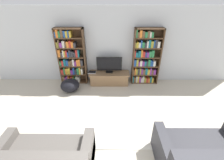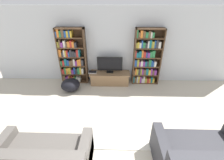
{
  "view_description": "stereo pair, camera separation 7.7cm",
  "coord_description": "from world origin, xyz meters",
  "px_view_note": "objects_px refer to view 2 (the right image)",
  "views": [
    {
      "loc": [
        -0.02,
        -0.88,
        2.83
      ],
      "look_at": [
        -0.04,
        2.91,
        0.7
      ],
      "focal_mm": 24.0,
      "sensor_mm": 36.0,
      "label": 1
    },
    {
      "loc": [
        0.06,
        -0.88,
        2.83
      ],
      "look_at": [
        -0.04,
        2.91,
        0.7
      ],
      "focal_mm": 24.0,
      "sensor_mm": 36.0,
      "label": 2
    }
  ],
  "objects_px": {
    "tv_stand": "(110,78)",
    "bookshelf_left": "(72,57)",
    "couch_right_sofa": "(201,159)",
    "beanbag_ottoman": "(71,85)",
    "laptop": "(93,72)",
    "couch_left_sectional": "(44,158)",
    "television": "(110,64)",
    "bookshelf_right": "(146,58)"
  },
  "relations": [
    {
      "from": "bookshelf_left",
      "to": "beanbag_ottoman",
      "type": "relative_size",
      "value": 3.16
    },
    {
      "from": "television",
      "to": "couch_right_sofa",
      "type": "xyz_separation_m",
      "value": [
        1.76,
        -3.16,
        -0.45
      ]
    },
    {
      "from": "tv_stand",
      "to": "television",
      "type": "bearing_deg",
      "value": 90.0
    },
    {
      "from": "tv_stand",
      "to": "beanbag_ottoman",
      "type": "relative_size",
      "value": 2.29
    },
    {
      "from": "beanbag_ottoman",
      "to": "couch_right_sofa",
      "type": "bearing_deg",
      "value": -40.51
    },
    {
      "from": "couch_left_sectional",
      "to": "couch_right_sofa",
      "type": "xyz_separation_m",
      "value": [
        2.84,
        0.03,
        0.02
      ]
    },
    {
      "from": "television",
      "to": "couch_right_sofa",
      "type": "height_order",
      "value": "television"
    },
    {
      "from": "tv_stand",
      "to": "couch_left_sectional",
      "type": "relative_size",
      "value": 0.84
    },
    {
      "from": "bookshelf_left",
      "to": "couch_right_sofa",
      "type": "height_order",
      "value": "bookshelf_left"
    },
    {
      "from": "television",
      "to": "beanbag_ottoman",
      "type": "xyz_separation_m",
      "value": [
        -1.32,
        -0.54,
        -0.54
      ]
    },
    {
      "from": "bookshelf_right",
      "to": "beanbag_ottoman",
      "type": "distance_m",
      "value": 2.75
    },
    {
      "from": "bookshelf_left",
      "to": "couch_left_sectional",
      "type": "xyz_separation_m",
      "value": [
        0.26,
        -3.29,
        -0.68
      ]
    },
    {
      "from": "tv_stand",
      "to": "couch_right_sofa",
      "type": "relative_size",
      "value": 0.9
    },
    {
      "from": "television",
      "to": "beanbag_ottoman",
      "type": "relative_size",
      "value": 1.42
    },
    {
      "from": "tv_stand",
      "to": "beanbag_ottoman",
      "type": "bearing_deg",
      "value": -159.3
    },
    {
      "from": "beanbag_ottoman",
      "to": "television",
      "type": "bearing_deg",
      "value": 22.17
    },
    {
      "from": "couch_left_sectional",
      "to": "couch_right_sofa",
      "type": "height_order",
      "value": "couch_right_sofa"
    },
    {
      "from": "bookshelf_left",
      "to": "tv_stand",
      "type": "distance_m",
      "value": 1.53
    },
    {
      "from": "television",
      "to": "beanbag_ottoman",
      "type": "distance_m",
      "value": 1.52
    },
    {
      "from": "television",
      "to": "couch_right_sofa",
      "type": "distance_m",
      "value": 3.64
    },
    {
      "from": "bookshelf_left",
      "to": "laptop",
      "type": "xyz_separation_m",
      "value": [
        0.71,
        -0.11,
        -0.51
      ]
    },
    {
      "from": "bookshelf_left",
      "to": "tv_stand",
      "type": "bearing_deg",
      "value": -5.6
    },
    {
      "from": "bookshelf_right",
      "to": "laptop",
      "type": "relative_size",
      "value": 6.87
    },
    {
      "from": "bookshelf_left",
      "to": "laptop",
      "type": "relative_size",
      "value": 6.87
    },
    {
      "from": "bookshelf_left",
      "to": "laptop",
      "type": "bearing_deg",
      "value": -8.9
    },
    {
      "from": "couch_left_sectional",
      "to": "beanbag_ottoman",
      "type": "xyz_separation_m",
      "value": [
        -0.24,
        2.66,
        -0.07
      ]
    },
    {
      "from": "bookshelf_right",
      "to": "couch_right_sofa",
      "type": "relative_size",
      "value": 1.24
    },
    {
      "from": "tv_stand",
      "to": "bookshelf_left",
      "type": "bearing_deg",
      "value": 174.4
    },
    {
      "from": "television",
      "to": "couch_right_sofa",
      "type": "relative_size",
      "value": 0.56
    },
    {
      "from": "couch_left_sectional",
      "to": "couch_right_sofa",
      "type": "relative_size",
      "value": 1.07
    },
    {
      "from": "couch_right_sofa",
      "to": "beanbag_ottoman",
      "type": "bearing_deg",
      "value": 139.49
    },
    {
      "from": "bookshelf_right",
      "to": "tv_stand",
      "type": "bearing_deg",
      "value": -174.07
    },
    {
      "from": "laptop",
      "to": "couch_left_sectional",
      "type": "distance_m",
      "value": 3.21
    },
    {
      "from": "bookshelf_right",
      "to": "beanbag_ottoman",
      "type": "height_order",
      "value": "bookshelf_right"
    },
    {
      "from": "tv_stand",
      "to": "bookshelf_right",
      "type": "bearing_deg",
      "value": 5.93
    },
    {
      "from": "couch_right_sofa",
      "to": "beanbag_ottoman",
      "type": "xyz_separation_m",
      "value": [
        -3.07,
        2.63,
        -0.09
      ]
    },
    {
      "from": "tv_stand",
      "to": "couch_right_sofa",
      "type": "height_order",
      "value": "couch_right_sofa"
    },
    {
      "from": "television",
      "to": "couch_right_sofa",
      "type": "bearing_deg",
      "value": -60.93
    },
    {
      "from": "laptop",
      "to": "beanbag_ottoman",
      "type": "distance_m",
      "value": 0.9
    },
    {
      "from": "bookshelf_right",
      "to": "beanbag_ottoman",
      "type": "relative_size",
      "value": 3.16
    },
    {
      "from": "laptop",
      "to": "couch_left_sectional",
      "type": "relative_size",
      "value": 0.17
    },
    {
      "from": "bookshelf_right",
      "to": "television",
      "type": "bearing_deg",
      "value": -175.83
    }
  ]
}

